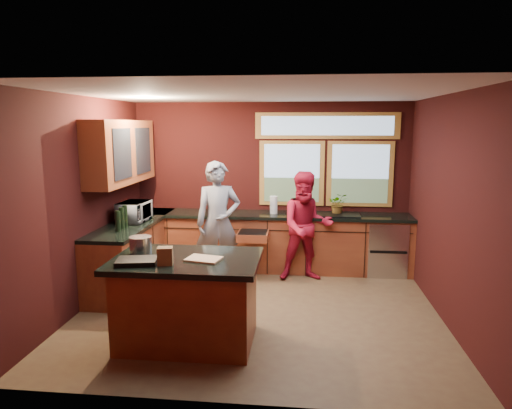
% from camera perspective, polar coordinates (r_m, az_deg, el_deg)
% --- Properties ---
extents(floor, '(4.50, 4.50, 0.00)m').
position_cam_1_polar(floor, '(5.98, 0.31, -13.03)').
color(floor, brown).
rests_on(floor, ground).
extents(room_shell, '(4.52, 4.02, 2.71)m').
position_cam_1_polar(room_shell, '(5.94, -5.12, 4.71)').
color(room_shell, black).
rests_on(room_shell, ground).
extents(back_counter, '(4.50, 0.64, 0.93)m').
position_cam_1_polar(back_counter, '(7.43, 3.15, -4.66)').
color(back_counter, maroon).
rests_on(back_counter, floor).
extents(left_counter, '(0.64, 2.30, 0.93)m').
position_cam_1_polar(left_counter, '(7.06, -15.01, -5.77)').
color(left_counter, maroon).
rests_on(left_counter, floor).
extents(island, '(1.55, 1.05, 0.95)m').
position_cam_1_polar(island, '(5.07, -8.57, -11.68)').
color(island, maroon).
rests_on(island, floor).
extents(person_grey, '(0.76, 0.61, 1.82)m').
position_cam_1_polar(person_grey, '(6.76, -4.75, -2.28)').
color(person_grey, slate).
rests_on(person_grey, floor).
extents(person_red, '(0.90, 0.75, 1.66)m').
position_cam_1_polar(person_red, '(6.90, 6.32, -2.74)').
color(person_red, '#A41328').
rests_on(person_red, floor).
extents(microwave, '(0.39, 0.55, 0.29)m').
position_cam_1_polar(microwave, '(6.92, -14.98, -0.88)').
color(microwave, '#999999').
rests_on(microwave, left_counter).
extents(potted_plant, '(0.30, 0.26, 0.34)m').
position_cam_1_polar(potted_plant, '(7.36, 10.22, 0.10)').
color(potted_plant, '#999999').
rests_on(potted_plant, back_counter).
extents(paper_towel, '(0.12, 0.12, 0.28)m').
position_cam_1_polar(paper_towel, '(7.31, 2.22, -0.04)').
color(paper_towel, silver).
rests_on(paper_towel, back_counter).
extents(cutting_board, '(0.40, 0.32, 0.02)m').
position_cam_1_polar(cutting_board, '(4.82, -6.54, -6.78)').
color(cutting_board, tan).
rests_on(cutting_board, island).
extents(stock_pot, '(0.24, 0.24, 0.18)m').
position_cam_1_polar(stock_pot, '(5.19, -14.22, -4.88)').
color(stock_pot, '#AAA9AE').
rests_on(stock_pot, island).
extents(paper_bag, '(0.17, 0.15, 0.18)m').
position_cam_1_polar(paper_bag, '(4.70, -11.29, -6.33)').
color(paper_bag, brown).
rests_on(paper_bag, island).
extents(black_tray, '(0.45, 0.35, 0.05)m').
position_cam_1_polar(black_tray, '(4.81, -14.70, -6.88)').
color(black_tray, black).
rests_on(black_tray, island).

